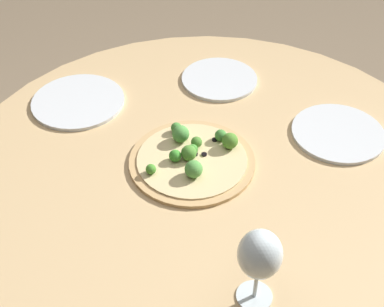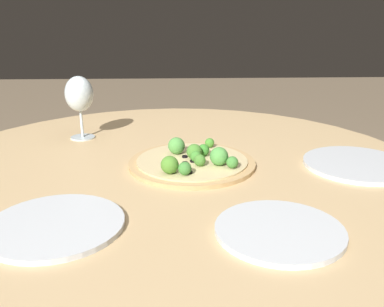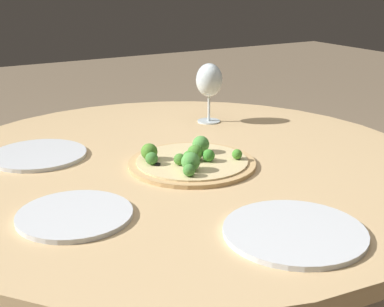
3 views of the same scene
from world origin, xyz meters
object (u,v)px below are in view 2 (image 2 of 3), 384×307
(plate_near, at_px, (357,164))
(plate_side, at_px, (280,230))
(wine_glass, at_px, (79,95))
(plate_far, at_px, (55,225))
(pizza, at_px, (193,161))

(plate_near, xyz_separation_m, plate_side, (-0.32, 0.26, 0.00))
(wine_glass, height_order, plate_far, wine_glass)
(pizza, bearing_deg, plate_near, -92.46)
(pizza, xyz_separation_m, wine_glass, (0.25, 0.31, 0.11))
(pizza, height_order, plate_near, pizza)
(wine_glass, distance_m, plate_side, 0.74)
(plate_side, bearing_deg, plate_far, 84.91)
(plate_side, bearing_deg, plate_near, -39.96)
(plate_far, bearing_deg, pizza, -40.13)
(plate_near, relative_size, plate_far, 1.07)
(plate_near, height_order, plate_far, same)
(plate_near, bearing_deg, plate_side, 140.04)
(wine_glass, xyz_separation_m, plate_near, (-0.27, -0.71, -0.12))
(plate_near, xyz_separation_m, plate_far, (-0.28, 0.65, 0.00))
(plate_near, height_order, plate_side, same)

